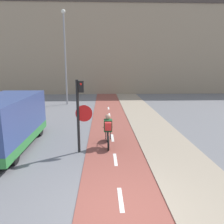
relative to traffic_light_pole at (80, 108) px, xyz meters
The scene contains 8 objects.
ground_plane 4.46m from the traffic_light_pole, 70.52° to the right, with size 120.00×120.00×0.00m, color slate.
bike_lane 4.45m from the traffic_light_pole, 70.48° to the right, with size 2.33×60.00×0.02m.
sidewalk_strip 5.64m from the traffic_light_pole, 45.86° to the right, with size 2.40×60.00×0.05m.
building_row_background 21.11m from the traffic_light_pole, 86.26° to the left, with size 60.00×5.20×10.99m.
traffic_light_pole is the anchor object (origin of this frame).
street_lamp_far 11.91m from the traffic_light_pole, 101.78° to the left, with size 0.36×0.36×8.08m.
cyclist_near 1.72m from the traffic_light_pole, 29.76° to the left, with size 0.46×1.69×1.43m.
van 3.37m from the traffic_light_pole, 169.43° to the left, with size 2.08×5.05×2.20m.
Camera 1 is at (-0.44, -4.66, 3.51)m, focal length 35.00 mm.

